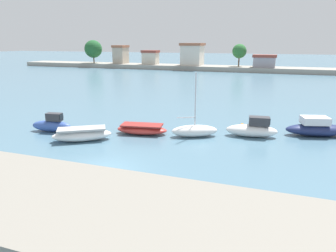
{
  "coord_description": "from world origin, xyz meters",
  "views": [
    {
      "loc": [
        9.97,
        -16.35,
        7.93
      ],
      "look_at": [
        0.86,
        9.33,
        0.51
      ],
      "focal_mm": 33.39,
      "sensor_mm": 36.0,
      "label": 1
    }
  ],
  "objects_px": {
    "moored_boat_5": "(318,128)",
    "mooring_buoy_3": "(242,125)",
    "moored_boat_3": "(194,131)",
    "moored_boat_4": "(253,129)",
    "mooring_buoy_4": "(158,125)",
    "moored_boat_1": "(82,135)",
    "moored_boat_2": "(142,129)",
    "moored_boat_0": "(52,125)"
  },
  "relations": [
    {
      "from": "moored_boat_5",
      "to": "mooring_buoy_3",
      "type": "xyz_separation_m",
      "value": [
        -6.48,
        0.87,
        -0.49
      ]
    },
    {
      "from": "moored_boat_3",
      "to": "moored_boat_4",
      "type": "distance_m",
      "value": 4.98
    },
    {
      "from": "moored_boat_3",
      "to": "mooring_buoy_4",
      "type": "relative_size",
      "value": 18.03
    },
    {
      "from": "moored_boat_1",
      "to": "moored_boat_3",
      "type": "distance_m",
      "value": 9.42
    },
    {
      "from": "moored_boat_4",
      "to": "mooring_buoy_3",
      "type": "height_order",
      "value": "moored_boat_4"
    },
    {
      "from": "moored_boat_2",
      "to": "moored_boat_3",
      "type": "relative_size",
      "value": 0.86
    },
    {
      "from": "moored_boat_5",
      "to": "mooring_buoy_3",
      "type": "distance_m",
      "value": 6.56
    },
    {
      "from": "moored_boat_2",
      "to": "mooring_buoy_4",
      "type": "bearing_deg",
      "value": 69.43
    },
    {
      "from": "moored_boat_1",
      "to": "moored_boat_3",
      "type": "xyz_separation_m",
      "value": [
        8.42,
        4.22,
        0.0
      ]
    },
    {
      "from": "moored_boat_3",
      "to": "mooring_buoy_3",
      "type": "distance_m",
      "value": 5.85
    },
    {
      "from": "mooring_buoy_3",
      "to": "mooring_buoy_4",
      "type": "bearing_deg",
      "value": -159.54
    },
    {
      "from": "moored_boat_0",
      "to": "moored_boat_4",
      "type": "xyz_separation_m",
      "value": [
        17.25,
        4.48,
        0.02
      ]
    },
    {
      "from": "moored_boat_2",
      "to": "moored_boat_3",
      "type": "distance_m",
      "value": 4.65
    },
    {
      "from": "moored_boat_0",
      "to": "moored_boat_5",
      "type": "xyz_separation_m",
      "value": [
        22.53,
        6.64,
        0.03
      ]
    },
    {
      "from": "mooring_buoy_3",
      "to": "moored_boat_1",
      "type": "bearing_deg",
      "value": -143.24
    },
    {
      "from": "moored_boat_5",
      "to": "moored_boat_2",
      "type": "bearing_deg",
      "value": -177.9
    },
    {
      "from": "moored_boat_5",
      "to": "mooring_buoy_4",
      "type": "xyz_separation_m",
      "value": [
        -14.03,
        -1.94,
        -0.5
      ]
    },
    {
      "from": "moored_boat_4",
      "to": "moored_boat_5",
      "type": "xyz_separation_m",
      "value": [
        5.28,
        2.16,
        0.01
      ]
    },
    {
      "from": "moored_boat_0",
      "to": "moored_boat_5",
      "type": "height_order",
      "value": "moored_boat_0"
    },
    {
      "from": "moored_boat_3",
      "to": "mooring_buoy_3",
      "type": "height_order",
      "value": "moored_boat_3"
    },
    {
      "from": "moored_boat_0",
      "to": "moored_boat_4",
      "type": "relative_size",
      "value": 0.86
    },
    {
      "from": "moored_boat_2",
      "to": "moored_boat_0",
      "type": "bearing_deg",
      "value": -174.84
    },
    {
      "from": "moored_boat_0",
      "to": "mooring_buoy_4",
      "type": "xyz_separation_m",
      "value": [
        8.5,
        4.7,
        -0.48
      ]
    },
    {
      "from": "mooring_buoy_4",
      "to": "moored_boat_2",
      "type": "bearing_deg",
      "value": -101.32
    },
    {
      "from": "moored_boat_2",
      "to": "mooring_buoy_4",
      "type": "height_order",
      "value": "moored_boat_2"
    },
    {
      "from": "moored_boat_2",
      "to": "mooring_buoy_3",
      "type": "bearing_deg",
      "value": 24.83
    },
    {
      "from": "moored_boat_3",
      "to": "moored_boat_5",
      "type": "bearing_deg",
      "value": -4.47
    },
    {
      "from": "moored_boat_1",
      "to": "mooring_buoy_3",
      "type": "bearing_deg",
      "value": 4.36
    },
    {
      "from": "moored_boat_3",
      "to": "moored_boat_1",
      "type": "bearing_deg",
      "value": -178.73
    },
    {
      "from": "moored_boat_0",
      "to": "moored_boat_1",
      "type": "height_order",
      "value": "moored_boat_0"
    },
    {
      "from": "moored_boat_3",
      "to": "mooring_buoy_3",
      "type": "xyz_separation_m",
      "value": [
        3.49,
        4.68,
        -0.36
      ]
    },
    {
      "from": "moored_boat_3",
      "to": "mooring_buoy_4",
      "type": "height_order",
      "value": "moored_boat_3"
    },
    {
      "from": "moored_boat_0",
      "to": "moored_boat_4",
      "type": "bearing_deg",
      "value": 5.84
    },
    {
      "from": "moored_boat_2",
      "to": "moored_boat_1",
      "type": "bearing_deg",
      "value": -147.42
    },
    {
      "from": "moored_boat_4",
      "to": "moored_boat_5",
      "type": "relative_size",
      "value": 0.77
    },
    {
      "from": "moored_boat_2",
      "to": "moored_boat_3",
      "type": "bearing_deg",
      "value": 0.47
    },
    {
      "from": "moored_boat_2",
      "to": "mooring_buoy_4",
      "type": "xyz_separation_m",
      "value": [
        0.53,
        2.65,
        -0.26
      ]
    },
    {
      "from": "moored_boat_4",
      "to": "mooring_buoy_3",
      "type": "xyz_separation_m",
      "value": [
        -1.2,
        3.03,
        -0.48
      ]
    },
    {
      "from": "mooring_buoy_3",
      "to": "mooring_buoy_4",
      "type": "xyz_separation_m",
      "value": [
        -7.55,
        -2.81,
        -0.01
      ]
    },
    {
      "from": "moored_boat_2",
      "to": "moored_boat_3",
      "type": "xyz_separation_m",
      "value": [
        4.58,
        0.78,
        0.1
      ]
    },
    {
      "from": "moored_boat_5",
      "to": "mooring_buoy_4",
      "type": "relative_size",
      "value": 19.16
    },
    {
      "from": "moored_boat_0",
      "to": "mooring_buoy_3",
      "type": "distance_m",
      "value": 17.72
    }
  ]
}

